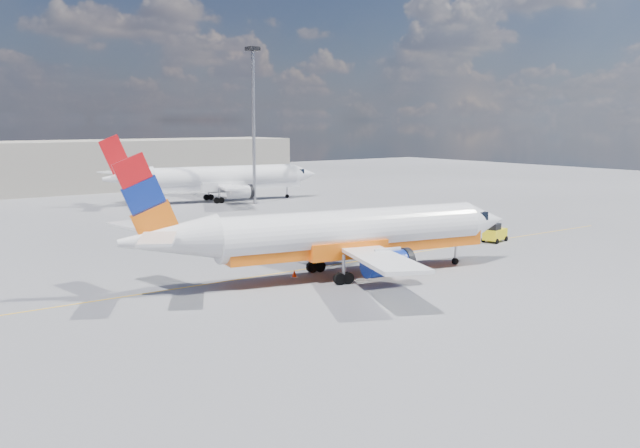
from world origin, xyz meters
TOP-DOWN VIEW (x-y plane):
  - ground at (0.00, 0.00)m, footprint 240.00×240.00m
  - taxi_line at (0.00, 3.00)m, footprint 70.00×0.15m
  - terminal_main at (5.00, 75.00)m, footprint 70.00×14.00m
  - main_jet at (-2.43, -0.70)m, footprint 31.13×24.10m
  - second_jet at (14.12, 47.49)m, footprint 31.41×24.40m
  - gse_tug at (18.43, 2.44)m, footprint 2.78×2.10m
  - traffic_cone at (-5.19, 1.15)m, footprint 0.40×0.40m
  - floodlight_mast at (16.57, 42.15)m, footprint 1.52×1.52m

SIDE VIEW (x-z plane):
  - ground at x=0.00m, z-range 0.00..0.00m
  - taxi_line at x=0.00m, z-range 0.00..0.01m
  - traffic_cone at x=-5.19m, z-range -0.01..0.56m
  - gse_tug at x=18.43m, z-range -0.05..1.75m
  - main_jet at x=-2.43m, z-range -1.57..7.83m
  - second_jet at x=14.12m, z-range -1.58..7.90m
  - terminal_main at x=5.00m, z-range 0.00..8.00m
  - floodlight_mast at x=16.57m, z-range 2.08..22.96m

